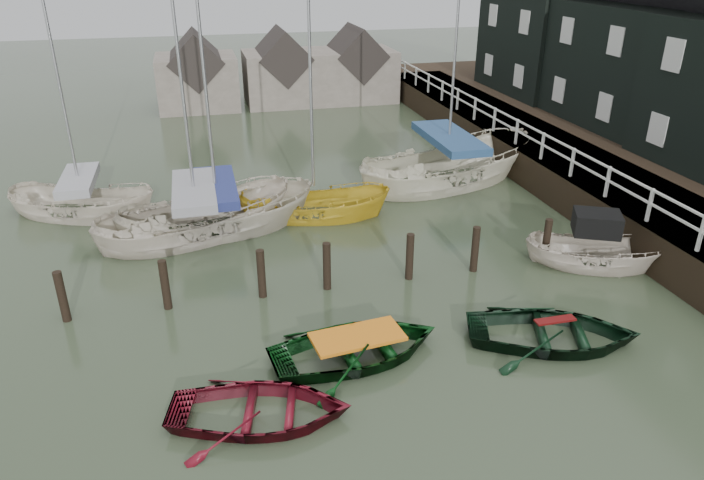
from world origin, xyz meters
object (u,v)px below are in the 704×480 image
object	(u,v)px
sailboat_a	(199,233)
sailboat_b	(219,228)
rowboat_red	(261,420)
sailboat_d	(446,181)
motorboat	(594,263)
sailboat_c	(314,215)
rowboat_green	(357,358)
rowboat_dkgreen	(551,343)
sailboat_e	(85,213)

from	to	relation	value
sailboat_a	sailboat_b	distance (m)	0.71
rowboat_red	sailboat_d	bearing A→B (deg)	-22.99
motorboat	sailboat_b	size ratio (longest dim) A/B	0.34
sailboat_a	sailboat_c	bearing A→B (deg)	-99.32
rowboat_green	motorboat	size ratio (longest dim) A/B	0.93
sailboat_d	motorboat	bearing A→B (deg)	175.57
rowboat_dkgreen	rowboat_red	bearing A→B (deg)	117.80
rowboat_red	motorboat	distance (m)	11.28
sailboat_b	rowboat_dkgreen	bearing A→B (deg)	-146.65
rowboat_red	sailboat_b	xyz separation A→B (m)	(-0.28, 9.70, 0.07)
sailboat_a	sailboat_b	size ratio (longest dim) A/B	0.92
rowboat_green	sailboat_e	world-z (taller)	sailboat_e
rowboat_dkgreen	sailboat_e	size ratio (longest dim) A/B	0.40
rowboat_dkgreen	sailboat_c	xyz separation A→B (m)	(-4.07, 9.12, 0.02)
rowboat_dkgreen	sailboat_c	bearing A→B (deg)	43.69
sailboat_e	rowboat_dkgreen	bearing A→B (deg)	-108.71
rowboat_green	sailboat_d	distance (m)	12.53
motorboat	sailboat_a	distance (m)	12.52
sailboat_e	sailboat_c	bearing A→B (deg)	-80.47
sailboat_e	sailboat_b	bearing A→B (deg)	-94.60
sailboat_b	rowboat_red	bearing A→B (deg)	174.52
sailboat_c	rowboat_green	bearing A→B (deg)	-169.95
sailboat_d	rowboat_dkgreen	bearing A→B (deg)	155.86
rowboat_red	motorboat	world-z (taller)	motorboat
sailboat_c	sailboat_e	size ratio (longest dim) A/B	0.94
sailboat_d	sailboat_e	distance (m)	13.79
rowboat_red	sailboat_c	distance (m)	10.59
sailboat_b	sailboat_c	size ratio (longest dim) A/B	1.33
sailboat_c	rowboat_dkgreen	bearing A→B (deg)	-141.65
sailboat_b	sailboat_e	distance (m)	5.24
rowboat_dkgreen	sailboat_d	xyz separation A→B (m)	(1.79, 11.26, 0.06)
rowboat_dkgreen	rowboat_green	bearing A→B (deg)	102.98
rowboat_green	sailboat_d	xyz separation A→B (m)	(6.50, 10.71, 0.06)
sailboat_a	sailboat_c	size ratio (longest dim) A/B	1.21
rowboat_green	sailboat_d	bearing A→B (deg)	-37.77
rowboat_red	motorboat	xyz separation A→B (m)	(10.42, 4.31, 0.10)
rowboat_green	sailboat_a	xyz separation A→B (m)	(-3.39, 7.95, 0.06)
sailboat_a	sailboat_d	size ratio (longest dim) A/B	0.85
rowboat_green	sailboat_c	size ratio (longest dim) A/B	0.42
sailboat_c	sailboat_e	xyz separation A→B (m)	(-7.92, 2.10, 0.05)
sailboat_d	sailboat_a	bearing A→B (deg)	90.49
rowboat_green	sailboat_e	size ratio (longest dim) A/B	0.40
sailboat_b	sailboat_a	bearing A→B (deg)	97.46
sailboat_d	sailboat_e	world-z (taller)	sailboat_d
sailboat_b	sailboat_d	xyz separation A→B (m)	(9.20, 2.58, -0.01)
rowboat_green	sailboat_a	world-z (taller)	sailboat_a
rowboat_dkgreen	sailboat_b	bearing A→B (deg)	60.11
sailboat_a	sailboat_b	xyz separation A→B (m)	(0.69, 0.18, 0.00)
rowboat_red	sailboat_e	bearing A→B (deg)	34.70
rowboat_green	rowboat_dkgreen	distance (m)	4.74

